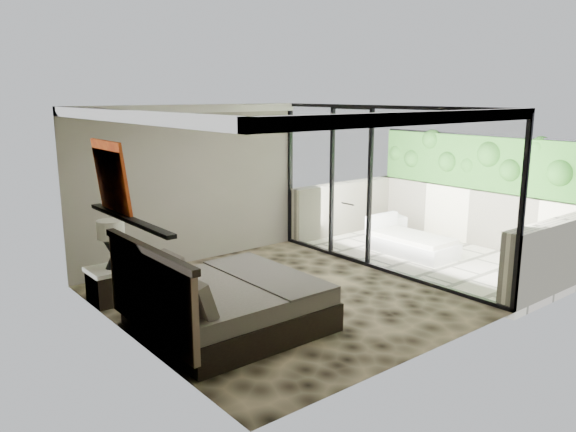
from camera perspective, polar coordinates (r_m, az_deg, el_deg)
floor at (r=8.43m, az=-1.07°, el=-8.41°), size 5.00×5.00×0.00m
ceiling at (r=7.89m, az=-1.15°, el=10.92°), size 4.50×5.00×0.02m
back_wall at (r=10.09m, az=-9.81°, el=3.12°), size 4.50×0.02×2.80m
left_wall at (r=6.93m, az=-15.91°, el=-1.36°), size 0.02×5.00×2.80m
glass_wall at (r=9.56m, az=9.62°, el=2.62°), size 0.08×5.00×2.80m
terrace_slab at (r=11.03m, az=14.55°, el=-4.10°), size 3.00×5.00×0.12m
parapet_far at (r=11.97m, az=18.59°, el=-0.06°), size 0.30×5.00×1.10m
foliage_hedge at (r=11.80m, az=18.95°, el=5.17°), size 0.36×4.60×1.10m
picture_ledge at (r=7.02m, az=-15.83°, el=-0.34°), size 0.12×2.20×0.05m
bed at (r=7.33m, az=-6.69°, el=-8.76°), size 2.20×2.13×1.22m
nightstand at (r=8.60m, az=-17.65°, el=-6.53°), size 0.62×0.62×0.58m
table_lamp at (r=8.40m, az=-17.51°, el=-2.11°), size 0.39×0.39×0.71m
abstract_canvas at (r=7.34m, az=-17.53°, el=3.86°), size 0.13×0.90×0.90m
framed_print at (r=7.31m, az=-16.84°, el=2.68°), size 0.11×0.50×0.60m
ottoman at (r=12.12m, az=10.55°, el=-1.04°), size 0.58×0.58×0.45m
lounger at (r=10.94m, az=12.26°, el=-2.69°), size 0.83×1.66×0.65m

